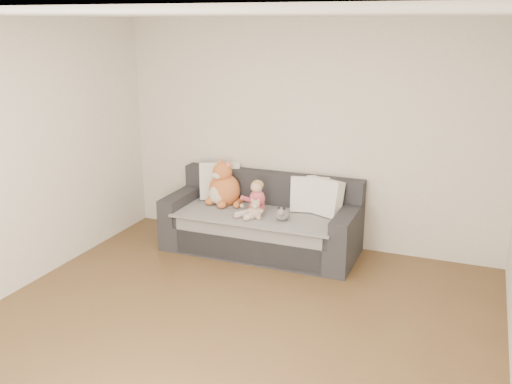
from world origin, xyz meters
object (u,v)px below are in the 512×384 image
sofa (262,224)px  teddy_bear (255,210)px  plush_cat (224,187)px  toddler (255,200)px  sippy_cup (253,213)px

sofa → teddy_bear: bearing=-84.5°
teddy_bear → plush_cat: bearing=133.6°
plush_cat → teddy_bear: bearing=-12.4°
sofa → toddler: bearing=-102.9°
toddler → plush_cat: bearing=174.7°
toddler → sofa: bearing=93.7°
toddler → teddy_bear: size_ratio=1.75×
teddy_bear → sippy_cup: (-0.03, 0.01, -0.03)m
sofa → plush_cat: plush_cat is taller
sippy_cup → teddy_bear: bearing=-16.5°
sofa → sippy_cup: 0.34m
toddler → plush_cat: size_ratio=0.70×
toddler → teddy_bear: bearing=-51.0°
toddler → teddy_bear: (0.06, -0.14, -0.07)m
sofa → teddy_bear: size_ratio=9.56×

